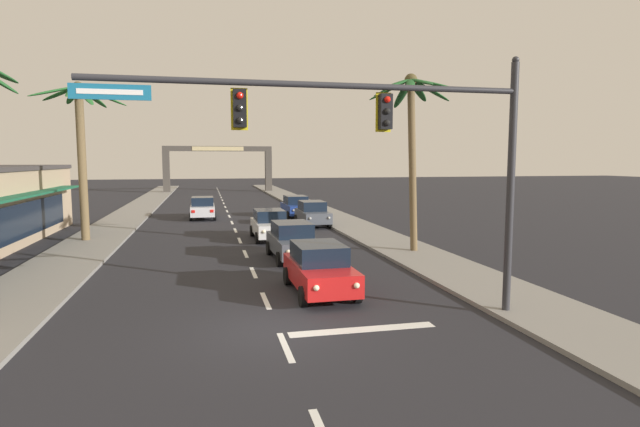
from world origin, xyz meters
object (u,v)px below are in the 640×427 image
sedan_oncoming_far (203,208)px  sedan_parked_nearest_kerb (312,213)px  sedan_fifth_in_queue (270,224)px  sedan_lead_at_stop_bar (319,268)px  traffic_signal_mast (391,135)px  sedan_parked_mid_kerb (296,206)px  palm_right_second (411,121)px  town_gateway_arch (218,162)px  palm_left_second (80,135)px  sedan_third_in_queue (292,241)px

sedan_oncoming_far → sedan_parked_nearest_kerb: size_ratio=1.00×
sedan_fifth_in_queue → sedan_lead_at_stop_bar: bearing=-89.1°
sedan_oncoming_far → sedan_parked_nearest_kerb: (7.36, -5.87, 0.00)m
traffic_signal_mast → sedan_oncoming_far: size_ratio=2.61×
sedan_lead_at_stop_bar → sedan_oncoming_far: same height
traffic_signal_mast → sedan_oncoming_far: bearing=100.8°
sedan_parked_mid_kerb → palm_right_second: palm_right_second is taller
town_gateway_arch → sedan_parked_mid_kerb: bearing=-81.1°
sedan_lead_at_stop_bar → town_gateway_arch: town_gateway_arch is taller
sedan_parked_nearest_kerb → town_gateway_arch: 38.48m
sedan_parked_mid_kerb → palm_left_second: (-13.39, -9.53, 4.96)m
sedan_lead_at_stop_bar → town_gateway_arch: size_ratio=0.30×
traffic_signal_mast → sedan_oncoming_far: (-5.12, 26.73, -4.30)m
sedan_lead_at_stop_bar → sedan_parked_nearest_kerb: same height
sedan_oncoming_far → sedan_parked_mid_kerb: same height
sedan_parked_nearest_kerb → sedan_fifth_in_queue: bearing=-123.9°
palm_left_second → traffic_signal_mast: bearing=-55.8°
palm_right_second → sedan_oncoming_far: bearing=119.8°
sedan_oncoming_far → sedan_parked_mid_kerb: bearing=-4.1°
sedan_lead_at_stop_bar → palm_left_second: size_ratio=0.52×
sedan_fifth_in_queue → sedan_oncoming_far: size_ratio=1.00×
sedan_parked_mid_kerb → palm_left_second: palm_left_second is taller
sedan_third_in_queue → sedan_fifth_in_queue: size_ratio=1.01×
town_gateway_arch → sedan_fifth_in_queue: bearing=-87.7°
sedan_parked_mid_kerb → town_gateway_arch: (-5.11, 32.61, 3.30)m
sedan_third_in_queue → sedan_fifth_in_queue: same height
sedan_parked_nearest_kerb → palm_left_second: 15.06m
sedan_parked_mid_kerb → sedan_parked_nearest_kerb: bearing=-87.8°
sedan_lead_at_stop_bar → palm_left_second: 17.36m
sedan_parked_nearest_kerb → palm_right_second: palm_right_second is taller
sedan_oncoming_far → town_gateway_arch: bearing=86.3°
palm_right_second → town_gateway_arch: 49.79m
sedan_parked_nearest_kerb → sedan_parked_mid_kerb: size_ratio=0.99×
sedan_third_in_queue → sedan_oncoming_far: bearing=103.2°
palm_left_second → sedan_fifth_in_queue: bearing=-6.7°
sedan_oncoming_far → sedan_lead_at_stop_bar: bearing=-80.3°
sedan_parked_nearest_kerb → sedan_parked_mid_kerb: (-0.20, 5.35, 0.00)m
sedan_lead_at_stop_bar → sedan_third_in_queue: same height
town_gateway_arch → sedan_oncoming_far: bearing=-93.7°
sedan_oncoming_far → palm_left_second: size_ratio=0.52×
sedan_third_in_queue → sedan_parked_mid_kerb: size_ratio=1.00×
sedan_oncoming_far → palm_right_second: size_ratio=0.52×
traffic_signal_mast → sedan_parked_mid_kerb: size_ratio=2.60×
sedan_oncoming_far → sedan_parked_mid_kerb: 7.17m
sedan_oncoming_far → palm_left_second: bearing=-121.8°
sedan_third_in_queue → sedan_fifth_in_queue: (-0.29, 5.99, 0.00)m
sedan_fifth_in_queue → palm_right_second: size_ratio=0.53×
traffic_signal_mast → sedan_lead_at_stop_bar: bearing=108.3°
sedan_lead_at_stop_bar → sedan_parked_nearest_kerb: 17.66m
traffic_signal_mast → palm_right_second: (4.65, 9.69, 1.14)m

